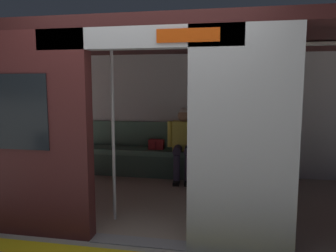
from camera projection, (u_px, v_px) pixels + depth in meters
ground_plane at (139, 242)px, 3.26m from camera, size 60.00×60.00×0.00m
train_car at (159, 91)px, 4.32m from camera, size 6.40×2.87×2.23m
bench_seat at (176, 157)px, 5.51m from camera, size 3.33×0.44×0.47m
person_seated at (184, 139)px, 5.40m from camera, size 0.55×0.69×1.20m
handbag at (156, 144)px, 5.59m from camera, size 0.26×0.15×0.17m
book at (210, 150)px, 5.46m from camera, size 0.20×0.25×0.03m
grab_pole_door at (113, 132)px, 3.68m from camera, size 0.04×0.04×2.09m
grab_pole_far at (190, 132)px, 3.65m from camera, size 0.04×0.04×2.09m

